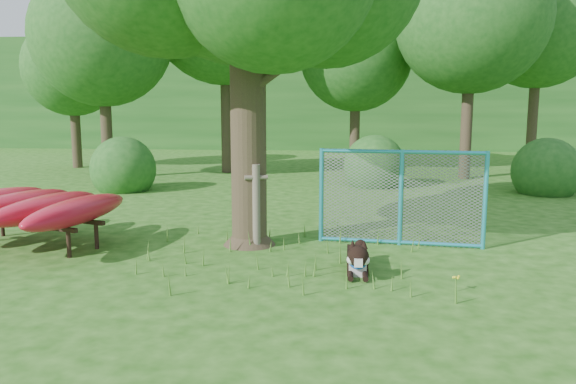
{
  "coord_description": "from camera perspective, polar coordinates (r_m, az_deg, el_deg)",
  "views": [
    {
      "loc": [
        1.02,
        -7.48,
        2.35
      ],
      "look_at": [
        0.2,
        1.2,
        1.0
      ],
      "focal_mm": 35.0,
      "sensor_mm": 36.0,
      "label": 1
    }
  ],
  "objects": [
    {
      "name": "bg_tree_a",
      "position": [
        19.15,
        -18.38,
        14.76
      ],
      "size": [
        4.4,
        4.4,
        6.7
      ],
      "color": "#33281B",
      "rests_on": "ground"
    },
    {
      "name": "wooden_post",
      "position": [
        9.2,
        -3.23,
        -1.27
      ],
      "size": [
        0.38,
        0.18,
        1.4
      ],
      "rotation": [
        0.0,
        0.0,
        0.29
      ],
      "color": "brown",
      "rests_on": "ground"
    },
    {
      "name": "shrub_mid",
      "position": [
        16.68,
        8.72,
        0.59
      ],
      "size": [
        1.8,
        1.8,
        1.8
      ],
      "primitive_type": "sphere",
      "color": "#1C521A",
      "rests_on": "ground"
    },
    {
      "name": "wildflower_clump",
      "position": [
        7.52,
        16.71,
        -8.43
      ],
      "size": [
        0.1,
        0.09,
        0.21
      ],
      "rotation": [
        0.0,
        0.0,
        0.01
      ],
      "color": "#497B28",
      "rests_on": "ground"
    },
    {
      "name": "ground",
      "position": [
        7.91,
        -2.29,
        -8.49
      ],
      "size": [
        80.0,
        80.0,
        0.0
      ],
      "primitive_type": "plane",
      "color": "#1D5010",
      "rests_on": "ground"
    },
    {
      "name": "bg_tree_f",
      "position": [
        22.84,
        -21.07,
        11.69
      ],
      "size": [
        3.6,
        3.6,
        5.55
      ],
      "color": "#33281B",
      "rests_on": "ground"
    },
    {
      "name": "bg_tree_c",
      "position": [
        20.56,
        6.93,
        13.64
      ],
      "size": [
        4.0,
        4.0,
        6.12
      ],
      "color": "#33281B",
      "rests_on": "ground"
    },
    {
      "name": "bg_tree_b",
      "position": [
        20.16,
        -6.49,
        18.05
      ],
      "size": [
        5.2,
        5.2,
        8.22
      ],
      "color": "#33281B",
      "rests_on": "ground"
    },
    {
      "name": "wooded_hillside",
      "position": [
        35.5,
        3.83,
        9.82
      ],
      "size": [
        80.0,
        12.0,
        6.0
      ],
      "primitive_type": "cube",
      "color": "#1C521A",
      "rests_on": "ground"
    },
    {
      "name": "bg_tree_d",
      "position": [
        19.1,
        18.16,
        16.61
      ],
      "size": [
        4.8,
        4.8,
        7.5
      ],
      "color": "#33281B",
      "rests_on": "ground"
    },
    {
      "name": "bg_tree_e",
      "position": [
        22.77,
        24.12,
        15.32
      ],
      "size": [
        4.6,
        4.6,
        7.55
      ],
      "color": "#33281B",
      "rests_on": "ground"
    },
    {
      "name": "kayak_rack",
      "position": [
        10.31,
        -24.65,
        -1.34
      ],
      "size": [
        3.05,
        3.29,
        0.89
      ],
      "rotation": [
        0.0,
        0.0,
        -0.33
      ],
      "color": "black",
      "rests_on": "ground"
    },
    {
      "name": "fence_section",
      "position": [
        9.61,
        11.38,
        -0.57
      ],
      "size": [
        2.77,
        0.4,
        2.7
      ],
      "rotation": [
        0.0,
        0.0,
        -0.12
      ],
      "color": "#29A0C3",
      "rests_on": "ground"
    },
    {
      "name": "shrub_left",
      "position": [
        16.32,
        -16.31,
        0.16
      ],
      "size": [
        1.8,
        1.8,
        1.8
      ],
      "primitive_type": "sphere",
      "color": "#1C521A",
      "rests_on": "ground"
    },
    {
      "name": "shrub_right",
      "position": [
        16.59,
        24.64,
        -0.15
      ],
      "size": [
        1.8,
        1.8,
        1.8
      ],
      "primitive_type": "sphere",
      "color": "#1C521A",
      "rests_on": "ground"
    },
    {
      "name": "husky_dog",
      "position": [
        8.04,
        7.09,
        -6.8
      ],
      "size": [
        0.31,
        1.26,
        0.56
      ],
      "rotation": [
        0.0,
        0.0,
        -0.01
      ],
      "color": "black",
      "rests_on": "ground"
    }
  ]
}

